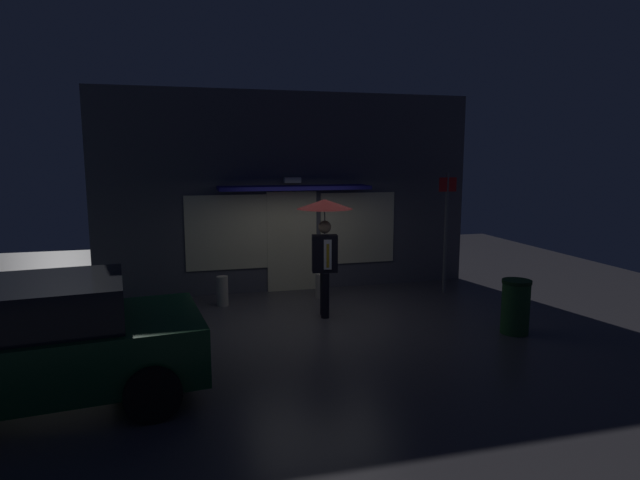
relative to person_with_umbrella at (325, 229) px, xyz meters
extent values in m
plane|color=#423F44|center=(-0.18, -0.10, -1.65)|extent=(18.00, 18.00, 0.00)
cube|color=#4C4C56|center=(-0.18, 2.25, 0.52)|extent=(8.27, 0.30, 4.33)
cube|color=beige|center=(-0.18, 2.08, -0.55)|extent=(1.10, 0.04, 2.20)
cube|color=beige|center=(-1.60, 2.08, -0.30)|extent=(1.73, 0.04, 1.60)
cube|color=beige|center=(1.34, 2.08, -0.30)|extent=(1.73, 0.04, 1.60)
cube|color=white|center=(-0.18, 2.00, 0.80)|extent=(0.36, 0.16, 0.12)
cube|color=navy|center=(-0.18, 1.75, 0.65)|extent=(3.20, 0.70, 0.08)
cylinder|color=black|center=(-0.02, -0.10, -1.22)|extent=(0.15, 0.15, 0.85)
cylinder|color=black|center=(0.02, 0.10, -1.22)|extent=(0.15, 0.15, 0.85)
cube|color=black|center=(0.00, 0.00, -0.46)|extent=(0.49, 0.31, 0.68)
cube|color=silver|center=(0.02, -0.13, -0.46)|extent=(0.14, 0.04, 0.55)
cube|color=#B28C19|center=(0.02, -0.13, -0.48)|extent=(0.05, 0.03, 0.44)
sphere|color=tan|center=(0.00, 0.00, 0.03)|extent=(0.23, 0.23, 0.23)
cylinder|color=slate|center=(0.00, 0.00, 0.06)|extent=(0.02, 0.02, 0.96)
cone|color=#4C0C0C|center=(0.00, 0.00, 0.45)|extent=(1.02, 1.02, 0.18)
cube|color=#0C3F1E|center=(-4.39, -2.58, -1.02)|extent=(4.29, 2.26, 0.71)
cube|color=black|center=(-4.39, -2.58, -0.41)|extent=(2.47, 1.85, 0.51)
cylinder|color=black|center=(-3.10, -1.53, -1.33)|extent=(0.66, 0.29, 0.64)
cylinder|color=black|center=(-2.90, -3.33, -1.33)|extent=(0.66, 0.29, 0.64)
cylinder|color=#595B60|center=(3.00, 1.04, -0.34)|extent=(0.07, 0.07, 2.61)
cube|color=red|center=(3.00, 1.02, 0.71)|extent=(0.40, 0.02, 0.30)
cylinder|color=#B2A899|center=(0.29, 1.31, -1.39)|extent=(0.25, 0.25, 0.51)
cylinder|color=#B2A899|center=(-1.78, 1.20, -1.35)|extent=(0.22, 0.22, 0.60)
cylinder|color=#1E4C23|center=(2.84, -1.74, -1.22)|extent=(0.46, 0.46, 0.86)
cylinder|color=black|center=(2.84, -1.74, -0.76)|extent=(0.48, 0.48, 0.06)
camera|label=1|loc=(-2.52, -9.19, 1.27)|focal=29.71mm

